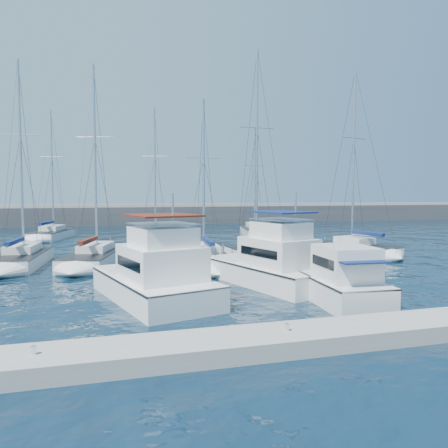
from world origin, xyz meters
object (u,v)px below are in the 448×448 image
object	(u,v)px
sailboat_mid_d	(260,255)
sailboat_mid_a	(21,259)
motor_yacht_stbd_outer	(340,283)
sailboat_back_b	(154,237)
sailboat_back_a	(51,234)
sailboat_mid_b	(94,258)
motor_yacht_stbd_inner	(271,266)
sailboat_mid_e	(357,249)
motor_yacht_port_inner	(157,278)
sailboat_mid_c	(205,259)
sailboat_back_c	(255,231)

from	to	relation	value
sailboat_mid_d	sailboat_mid_a	bearing A→B (deg)	165.96
motor_yacht_stbd_outer	sailboat_back_b	xyz separation A→B (m)	(-5.48, 29.73, -0.42)
sailboat_mid_d	sailboat_back_a	world-z (taller)	sailboat_mid_d
sailboat_mid_b	sailboat_back_a	world-z (taller)	sailboat_back_a
sailboat_mid_d	motor_yacht_stbd_outer	bearing A→B (deg)	-95.82
motor_yacht_stbd_inner	sailboat_mid_d	xyz separation A→B (m)	(2.32, 7.90, -0.59)
sailboat_mid_d	sailboat_mid_e	world-z (taller)	sailboat_mid_d
sailboat_back_a	sailboat_back_b	size ratio (longest dim) A/B	1.02
motor_yacht_stbd_outer	sailboat_mid_e	size ratio (longest dim) A/B	0.40
sailboat_back_a	motor_yacht_port_inner	bearing A→B (deg)	-61.77
motor_yacht_stbd_outer	sailboat_mid_a	distance (m)	23.07
motor_yacht_stbd_outer	sailboat_mid_c	bearing A→B (deg)	111.30
sailboat_mid_b	sailboat_back_a	bearing A→B (deg)	118.27
sailboat_mid_c	sailboat_back_c	xyz separation A→B (m)	(11.62, 21.31, 0.01)
motor_yacht_stbd_inner	sailboat_mid_b	bearing A→B (deg)	117.19
sailboat_mid_b	sailboat_back_c	size ratio (longest dim) A/B	1.07
motor_yacht_port_inner	sailboat_back_a	distance (m)	33.91
sailboat_mid_a	sailboat_mid_e	xyz separation A→B (m)	(26.70, -1.94, 0.03)
sailboat_back_b	sailboat_back_c	world-z (taller)	sailboat_back_b
motor_yacht_port_inner	sailboat_mid_b	xyz separation A→B (m)	(-3.10, 12.23, -0.61)
sailboat_back_b	sailboat_mid_e	bearing A→B (deg)	-25.85
motor_yacht_stbd_inner	sailboat_mid_b	size ratio (longest dim) A/B	0.61
motor_yacht_stbd_outer	sailboat_back_a	bearing A→B (deg)	119.05
sailboat_mid_e	sailboat_back_a	bearing A→B (deg)	128.20
motor_yacht_stbd_outer	sailboat_mid_e	bearing A→B (deg)	58.40
sailboat_mid_b	sailboat_mid_c	world-z (taller)	sailboat_mid_b
sailboat_back_a	sailboat_mid_a	bearing A→B (deg)	-75.91
motor_yacht_port_inner	sailboat_mid_a	world-z (taller)	sailboat_mid_a
sailboat_mid_c	sailboat_back_a	xyz separation A→B (m)	(-12.88, 23.41, 0.03)
sailboat_mid_a	sailboat_back_b	world-z (taller)	sailboat_mid_a
sailboat_mid_c	motor_yacht_stbd_outer	bearing A→B (deg)	-67.82
motor_yacht_stbd_outer	sailboat_mid_e	distance (m)	17.08
motor_yacht_stbd_inner	sailboat_mid_a	size ratio (longest dim) A/B	0.61
motor_yacht_stbd_outer	motor_yacht_port_inner	bearing A→B (deg)	166.36
motor_yacht_port_inner	sailboat_back_b	distance (m)	27.21
motor_yacht_port_inner	sailboat_back_b	world-z (taller)	sailboat_back_b
sailboat_back_b	sailboat_back_a	bearing A→B (deg)	172.29
motor_yacht_port_inner	sailboat_back_a	size ratio (longest dim) A/B	0.59
sailboat_back_a	sailboat_back_b	world-z (taller)	sailboat_back_a
sailboat_mid_d	sailboat_mid_e	distance (m)	9.45
sailboat_mid_a	sailboat_back_a	distance (m)	19.78
motor_yacht_stbd_outer	sailboat_back_a	xyz separation A→B (m)	(-16.70, 35.62, -0.42)
sailboat_mid_c	sailboat_mid_d	world-z (taller)	sailboat_mid_d
sailboat_mid_a	sailboat_mid_b	world-z (taller)	sailboat_mid_a
motor_yacht_port_inner	sailboat_back_a	bearing A→B (deg)	88.71
sailboat_mid_c	sailboat_mid_e	xyz separation A→B (m)	(13.74, 1.69, 0.05)
motor_yacht_port_inner	sailboat_mid_e	distance (m)	21.60
motor_yacht_port_inner	sailboat_mid_c	size ratio (longest dim) A/B	0.72
sailboat_mid_a	sailboat_mid_d	distance (m)	17.66
motor_yacht_stbd_outer	sailboat_back_c	bearing A→B (deg)	80.83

